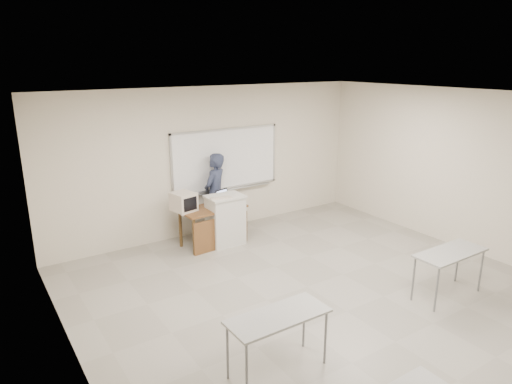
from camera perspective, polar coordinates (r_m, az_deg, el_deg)
floor at (r=6.93m, az=11.25°, el=-14.46°), size 7.00×8.00×0.01m
whiteboard at (r=9.55m, az=-3.77°, el=4.02°), size 2.48×0.10×1.31m
student_desks at (r=5.86m, az=21.13°, el=-13.79°), size 4.40×2.20×0.73m
instructor_desk at (r=8.83m, az=-5.09°, el=-3.53°), size 1.27×0.63×0.75m
podium at (r=8.90m, az=-3.84°, el=-3.49°), size 0.70×0.51×0.99m
crt_monitor at (r=8.68m, az=-9.09°, el=-1.22°), size 0.39×0.43×0.37m
laptop at (r=9.14m, az=-3.72°, el=-0.89°), size 0.33×0.31×0.25m
mouse at (r=8.98m, az=-4.49°, el=-1.51°), size 0.10×0.08×0.03m
keyboard at (r=8.57m, az=-4.37°, el=-0.74°), size 0.43×0.23×0.02m
presenter at (r=9.37m, az=-5.12°, el=-0.25°), size 0.74×0.67×1.70m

